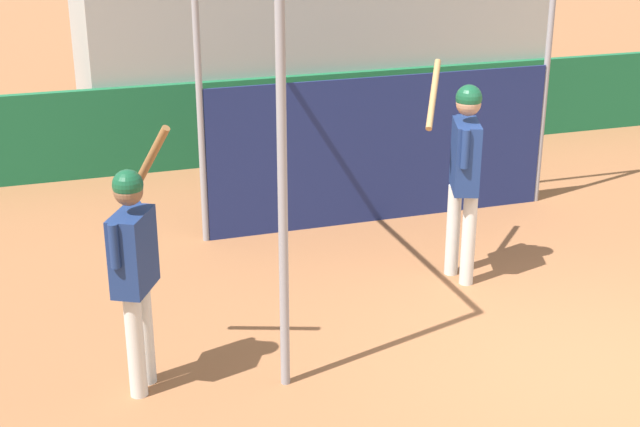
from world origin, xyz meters
name	(u,v)px	position (x,y,z in m)	size (l,w,h in m)	color
ground_plane	(602,373)	(0.00, 0.00, 0.00)	(60.00, 60.00, 0.00)	#935B38
outfield_wall	(338,114)	(0.00, 6.23, 0.57)	(24.00, 0.12, 1.14)	#196038
bleacher_section	(294,17)	(0.00, 8.29, 1.60)	(6.50, 4.00, 3.22)	#9E9E99
batting_cage	(400,118)	(-0.39, 3.20, 1.29)	(4.05, 3.09, 3.16)	gray
player_batter	(464,163)	(-0.28, 1.95, 1.16)	(0.57, 0.97, 2.00)	silver
player_waiting	(134,261)	(-3.41, 0.91, 1.04)	(0.54, 0.77, 1.99)	silver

